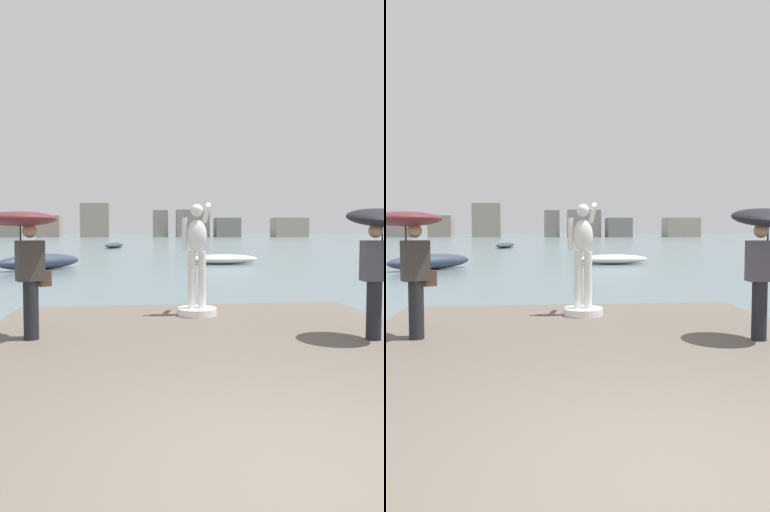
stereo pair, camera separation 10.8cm
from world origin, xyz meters
TOP-DOWN VIEW (x-y plane):
  - ground_plane at (0.00, 40.00)m, footprint 400.00×400.00m
  - pier at (0.00, 2.04)m, footprint 6.99×10.09m
  - statue_white_figure at (0.12, 5.81)m, footprint 0.76×0.94m
  - onlooker_left at (-2.67, 4.07)m, footprint 1.42×1.42m
  - onlooker_right at (2.59, 3.55)m, footprint 1.13×1.15m
  - boat_near at (3.88, 24.31)m, footprint 4.33×1.63m
  - boat_far at (-4.11, 50.79)m, footprint 2.62×5.59m
  - boat_leftward at (-6.15, 21.45)m, footprint 4.30×4.35m
  - distant_skyline at (0.99, 134.56)m, footprint 90.53×13.87m

SIDE VIEW (x-z plane):
  - ground_plane at x=0.00m, z-range 0.00..0.00m
  - pier at x=0.00m, z-range 0.00..0.40m
  - boat_near at x=3.88m, z-range 0.00..0.58m
  - boat_far at x=-4.11m, z-range 0.00..0.59m
  - boat_leftward at x=-6.15m, z-range 0.00..0.81m
  - statue_white_figure at x=0.12m, z-range 0.16..2.33m
  - onlooker_left at x=-2.67m, z-range 0.96..2.87m
  - onlooker_right at x=2.59m, z-range 0.96..2.98m
  - distant_skyline at x=0.99m, z-range -1.16..8.58m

